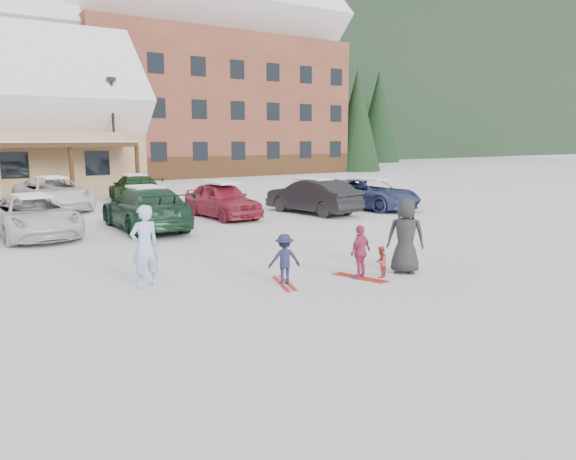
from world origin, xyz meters
TOP-DOWN VIEW (x-y plane):
  - ground at (0.00, 0.00)m, footprint 160.00×160.00m
  - alpine_hotel at (14.27, 38.00)m, footprint 31.48×14.01m
  - lamp_post at (3.37, 24.01)m, footprint 0.50×0.25m
  - conifer_1 at (30.00, 32.00)m, footprint 4.84×4.84m
  - conifer_3 at (6.00, 44.00)m, footprint 3.96×3.96m
  - conifer_4 at (34.00, 46.00)m, footprint 5.06×5.06m
  - adult_skier at (-3.27, 1.38)m, footprint 0.72×0.53m
  - toddler_red at (1.62, -0.95)m, footprint 0.46×0.43m
  - child_navy at (-0.60, -0.15)m, footprint 0.84×0.66m
  - skis_child_navy at (-0.60, -0.15)m, footprint 0.67×1.38m
  - child_magenta at (1.16, -0.74)m, footprint 0.80×0.49m
  - skis_child_magenta at (1.16, -0.74)m, footprint 0.56×1.40m
  - bystander_dark at (2.42, -0.96)m, footprint 1.05×1.05m
  - parked_car_2 at (-4.04, 9.67)m, footprint 2.49×5.08m
  - parked_car_3 at (-0.39, 8.99)m, footprint 2.50×5.44m
  - parked_car_4 at (3.32, 10.15)m, footprint 1.83×4.33m
  - parked_car_5 at (7.20, 9.06)m, footprint 2.19×4.76m
  - parked_car_6 at (10.37, 8.91)m, footprint 3.05×5.29m
  - parked_car_10 at (-1.85, 16.75)m, footprint 2.88×5.58m
  - parked_car_11 at (2.28, 17.58)m, footprint 2.55×5.06m

SIDE VIEW (x-z plane):
  - ground at x=0.00m, z-range 0.00..0.00m
  - skis_child_navy at x=-0.60m, z-range 0.00..0.03m
  - skis_child_magenta at x=1.16m, z-range 0.00..0.03m
  - toddler_red at x=1.62m, z-range 0.00..0.75m
  - child_navy at x=-0.60m, z-range 0.00..1.15m
  - child_magenta at x=1.16m, z-range 0.00..1.27m
  - parked_car_6 at x=10.37m, z-range 0.00..1.39m
  - parked_car_2 at x=-4.04m, z-range 0.00..1.39m
  - parked_car_11 at x=2.28m, z-range 0.00..1.41m
  - parked_car_4 at x=3.32m, z-range 0.00..1.46m
  - parked_car_10 at x=-1.85m, z-range 0.00..1.51m
  - parked_car_5 at x=7.20m, z-range 0.00..1.51m
  - parked_car_3 at x=-0.39m, z-range 0.00..1.54m
  - adult_skier at x=-3.27m, z-range 0.00..1.84m
  - bystander_dark at x=2.42m, z-range 0.00..1.84m
  - lamp_post at x=3.37m, z-range 0.41..7.25m
  - conifer_3 at x=6.00m, z-range 0.53..9.71m
  - conifer_1 at x=30.00m, z-range 0.65..11.87m
  - conifer_4 at x=34.00m, z-range 0.68..12.41m
  - alpine_hotel at x=14.27m, z-range -2.11..19.37m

